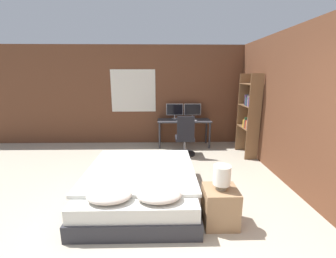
{
  "coord_description": "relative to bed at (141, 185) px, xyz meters",
  "views": [
    {
      "loc": [
        -0.14,
        -1.92,
        1.89
      ],
      "look_at": [
        -0.04,
        2.88,
        0.75
      ],
      "focal_mm": 24.0,
      "sensor_mm": 36.0,
      "label": 1
    }
  ],
  "objects": [
    {
      "name": "wall_back",
      "position": [
        0.49,
        3.1,
        1.12
      ],
      "size": [
        12.0,
        0.08,
        2.7
      ],
      "color": "brown",
      "rests_on": "ground_plane"
    },
    {
      "name": "bed",
      "position": [
        0.0,
        0.0,
        0.0
      ],
      "size": [
        1.67,
        2.02,
        0.54
      ],
      "color": "#2D2D33",
      "rests_on": "ground_plane"
    },
    {
      "name": "office_chair",
      "position": [
        0.88,
        1.97,
        0.15
      ],
      "size": [
        0.52,
        0.52,
        0.99
      ],
      "color": "black",
      "rests_on": "ground_plane"
    },
    {
      "name": "bookshelf",
      "position": [
        2.38,
        1.93,
        0.82
      ],
      "size": [
        0.29,
        0.72,
        1.94
      ],
      "color": "brown",
      "rests_on": "ground_plane"
    },
    {
      "name": "nightstand",
      "position": [
        1.09,
        -0.65,
        0.01
      ],
      "size": [
        0.42,
        0.41,
        0.5
      ],
      "color": "#997551",
      "rests_on": "ground_plane"
    },
    {
      "name": "computer_mouse",
      "position": [
        1.22,
        2.56,
        0.51
      ],
      "size": [
        0.07,
        0.05,
        0.04
      ],
      "color": "#B7B7BC",
      "rests_on": "desk"
    },
    {
      "name": "bedside_lamp",
      "position": [
        1.09,
        -0.65,
        0.45
      ],
      "size": [
        0.22,
        0.22,
        0.31
      ],
      "color": "gray",
      "rests_on": "nightstand"
    },
    {
      "name": "monitor_left",
      "position": [
        0.68,
        2.92,
        0.73
      ],
      "size": [
        0.46,
        0.16,
        0.42
      ],
      "color": "#B7B7BC",
      "rests_on": "desk"
    },
    {
      "name": "keyboard",
      "position": [
        0.92,
        2.56,
        0.5
      ],
      "size": [
        0.41,
        0.13,
        0.02
      ],
      "color": "#B7B7BC",
      "rests_on": "desk"
    },
    {
      "name": "wall_side_right",
      "position": [
        2.57,
        0.2,
        1.12
      ],
      "size": [
        0.06,
        12.0,
        2.7
      ],
      "color": "brown",
      "rests_on": "ground_plane"
    },
    {
      "name": "desk",
      "position": [
        0.92,
        2.74,
        0.4
      ],
      "size": [
        1.43,
        0.57,
        0.72
      ],
      "color": "#38383D",
      "rests_on": "ground_plane"
    },
    {
      "name": "monitor_right",
      "position": [
        1.17,
        2.92,
        0.73
      ],
      "size": [
        0.46,
        0.16,
        0.42
      ],
      "color": "#B7B7BC",
      "rests_on": "desk"
    }
  ]
}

